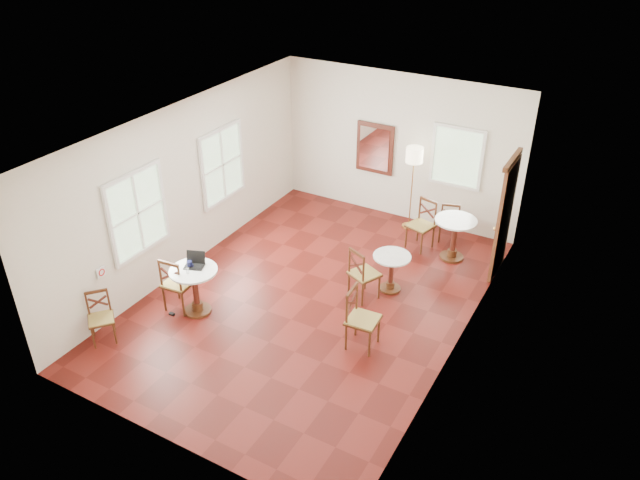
# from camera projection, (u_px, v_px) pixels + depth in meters

# --- Properties ---
(ground) EXTENTS (7.00, 7.00, 0.00)m
(ground) POSITION_uv_depth(u_px,v_px,m) (311.00, 299.00, 10.38)
(ground) COLOR #59140F
(ground) RESTS_ON ground
(room_shell) EXTENTS (5.02, 7.02, 3.01)m
(room_shell) POSITION_uv_depth(u_px,v_px,m) (316.00, 191.00, 9.66)
(room_shell) COLOR silver
(room_shell) RESTS_ON ground
(cafe_table_near) EXTENTS (0.76, 0.76, 0.81)m
(cafe_table_near) POSITION_uv_depth(u_px,v_px,m) (195.00, 286.00, 9.83)
(cafe_table_near) COLOR #4C2813
(cafe_table_near) RESTS_ON ground
(cafe_table_mid) EXTENTS (0.64, 0.64, 0.68)m
(cafe_table_mid) POSITION_uv_depth(u_px,v_px,m) (391.00, 269.00, 10.42)
(cafe_table_mid) COLOR #4C2813
(cafe_table_mid) RESTS_ON ground
(cafe_table_back) EXTENTS (0.76, 0.76, 0.81)m
(cafe_table_back) POSITION_uv_depth(u_px,v_px,m) (454.00, 234.00, 11.26)
(cafe_table_back) COLOR #4C2813
(cafe_table_back) RESTS_ON ground
(chair_near_a) EXTENTS (0.49, 0.49, 0.98)m
(chair_near_a) POSITION_uv_depth(u_px,v_px,m) (178.00, 283.00, 9.92)
(chair_near_a) COLOR #4C2813
(chair_near_a) RESTS_ON ground
(chair_near_b) EXTENTS (0.53, 0.53, 0.82)m
(chair_near_b) POSITION_uv_depth(u_px,v_px,m) (101.00, 318.00, 9.28)
(chair_near_b) COLOR #4C2813
(chair_near_b) RESTS_ON ground
(chair_mid_a) EXTENTS (0.58, 0.58, 0.95)m
(chair_mid_a) POSITION_uv_depth(u_px,v_px,m) (363.00, 274.00, 10.18)
(chair_mid_a) COLOR #4C2813
(chair_mid_a) RESTS_ON ground
(chair_mid_b) EXTENTS (0.49, 0.49, 0.99)m
(chair_mid_b) POSITION_uv_depth(u_px,v_px,m) (361.00, 319.00, 9.11)
(chair_mid_b) COLOR #4C2813
(chair_mid_b) RESTS_ON ground
(chair_back_a) EXTENTS (0.49, 0.49, 0.85)m
(chair_back_a) POSITION_uv_depth(u_px,v_px,m) (449.00, 221.00, 11.88)
(chair_back_a) COLOR #4C2813
(chair_back_a) RESTS_ON ground
(chair_back_b) EXTENTS (0.55, 0.55, 0.96)m
(chair_back_b) POSITION_uv_depth(u_px,v_px,m) (422.00, 225.00, 11.62)
(chair_back_b) COLOR #4C2813
(chair_back_b) RESTS_ON ground
(floor_lamp) EXTENTS (0.33, 0.33, 1.71)m
(floor_lamp) POSITION_uv_depth(u_px,v_px,m) (414.00, 160.00, 11.82)
(floor_lamp) COLOR #BF8C3F
(floor_lamp) RESTS_ON ground
(laptop) EXTENTS (0.37, 0.34, 0.22)m
(laptop) POSITION_uv_depth(u_px,v_px,m) (195.00, 262.00, 9.77)
(laptop) COLOR black
(laptop) RESTS_ON cafe_table_near
(mouse) EXTENTS (0.10, 0.06, 0.04)m
(mouse) POSITION_uv_depth(u_px,v_px,m) (191.00, 262.00, 9.84)
(mouse) COLOR black
(mouse) RESTS_ON cafe_table_near
(navy_mug) EXTENTS (0.13, 0.09, 0.10)m
(navy_mug) POSITION_uv_depth(u_px,v_px,m) (190.00, 264.00, 9.73)
(navy_mug) COLOR black
(navy_mug) RESTS_ON cafe_table_near
(water_glass) EXTENTS (0.05, 0.05, 0.09)m
(water_glass) POSITION_uv_depth(u_px,v_px,m) (187.00, 271.00, 9.57)
(water_glass) COLOR white
(water_glass) RESTS_ON cafe_table_near
(power_adapter) EXTENTS (0.09, 0.05, 0.04)m
(power_adapter) POSITION_uv_depth(u_px,v_px,m) (172.00, 314.00, 9.99)
(power_adapter) COLOR black
(power_adapter) RESTS_ON ground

